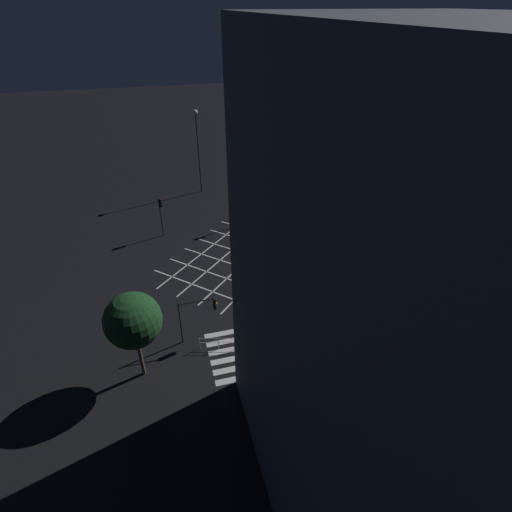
% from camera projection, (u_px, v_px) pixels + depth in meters
% --- Properties ---
extents(ground_plane, '(200.00, 200.00, 0.00)m').
position_uv_depth(ground_plane, '(256.00, 264.00, 38.17)').
color(ground_plane, black).
extents(road_markings, '(18.98, 22.71, 0.01)m').
position_uv_depth(road_markings, '(280.00, 302.00, 33.38)').
color(road_markings, silver).
rests_on(road_markings, ground_plane).
extents(traffic_light_se_cross, '(0.36, 2.81, 4.50)m').
position_uv_depth(traffic_light_se_cross, '(379.00, 258.00, 32.97)').
color(traffic_light_se_cross, black).
rests_on(traffic_light_se_cross, ground_plane).
extents(traffic_light_sw_main, '(2.80, 0.36, 3.67)m').
position_uv_depth(traffic_light_sw_main, '(200.00, 310.00, 28.31)').
color(traffic_light_sw_main, black).
rests_on(traffic_light_sw_main, ground_plane).
extents(traffic_light_ne_cross, '(0.36, 0.39, 4.11)m').
position_uv_depth(traffic_light_ne_cross, '(306.00, 192.00, 45.27)').
color(traffic_light_ne_cross, black).
rests_on(traffic_light_ne_cross, ground_plane).
extents(traffic_light_nw_main, '(0.39, 0.36, 4.31)m').
position_uv_depth(traffic_light_nw_main, '(161.00, 209.00, 41.20)').
color(traffic_light_nw_main, black).
rests_on(traffic_light_nw_main, ground_plane).
extents(traffic_light_median_north, '(0.36, 0.39, 3.75)m').
position_uv_depth(traffic_light_median_north, '(233.00, 206.00, 42.77)').
color(traffic_light_median_north, black).
rests_on(traffic_light_median_north, ground_plane).
extents(street_lamp_east, '(0.56, 0.56, 10.41)m').
position_uv_depth(street_lamp_east, '(197.00, 135.00, 48.81)').
color(street_lamp_east, black).
rests_on(street_lamp_east, ground_plane).
extents(street_lamp_west, '(0.56, 0.56, 9.99)m').
position_uv_depth(street_lamp_west, '(362.00, 158.00, 42.36)').
color(street_lamp_west, black).
rests_on(street_lamp_west, ground_plane).
extents(street_tree_near, '(3.58, 3.58, 6.53)m').
position_uv_depth(street_tree_near, '(133.00, 321.00, 24.41)').
color(street_tree_near, brown).
rests_on(street_tree_near, ground_plane).
extents(pedestrian_railing, '(7.87, 2.19, 1.05)m').
position_uv_depth(pedestrian_railing, '(256.00, 342.00, 28.51)').
color(pedestrian_railing, '#B7B7BC').
rests_on(pedestrian_railing, ground_plane).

